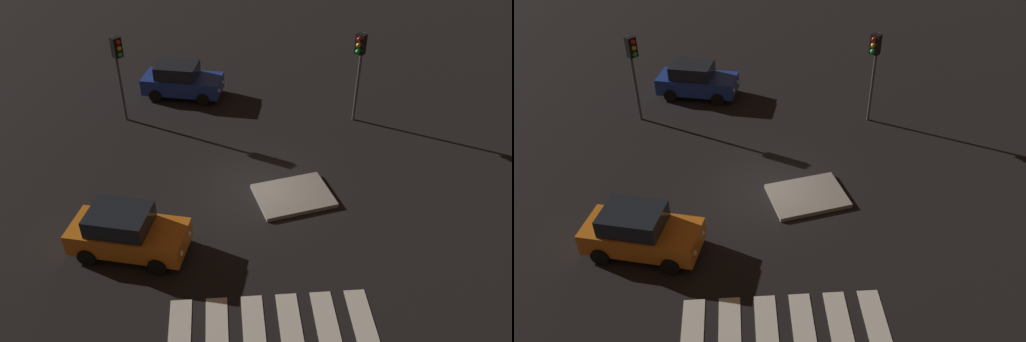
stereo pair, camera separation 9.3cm
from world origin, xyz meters
The scene contains 7 objects.
ground_plane centered at (0.00, 0.00, 0.00)m, with size 80.00×80.00×0.00m, color black.
traffic_island centered at (1.50, -0.59, 0.09)m, with size 3.46×2.89×0.18m.
car_orange centered at (-4.82, -3.17, 0.90)m, with size 4.45×2.74×1.83m.
car_blue centered at (-3.39, 8.60, 0.91)m, with size 4.48×2.70×1.84m.
traffic_light_west centered at (-6.04, 6.13, 3.35)m, with size 0.54×0.54×4.42m.
traffic_light_north centered at (5.24, 5.28, 3.47)m, with size 0.54×0.54×4.59m.
crosswalk_near centered at (0.00, -7.21, 0.01)m, with size 6.45×3.20×0.02m.
Camera 2 is at (-1.15, -16.90, 13.54)m, focal length 36.31 mm.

